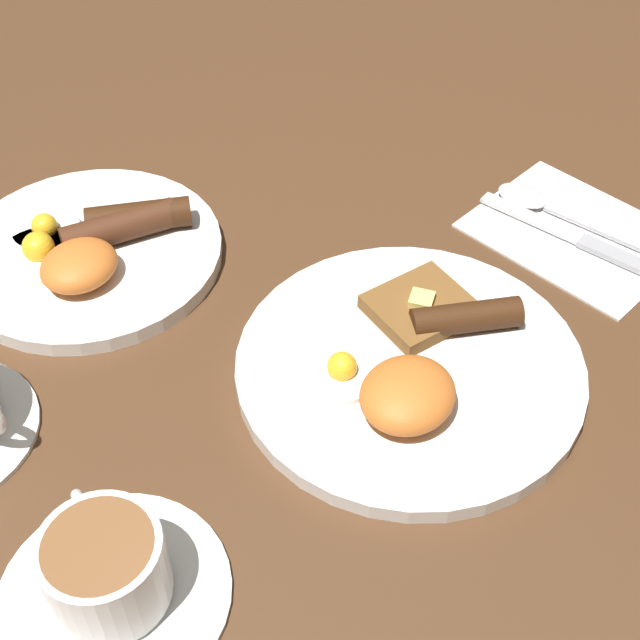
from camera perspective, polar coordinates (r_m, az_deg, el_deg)
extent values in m
plane|color=#4C301C|center=(0.75, 5.70, -3.42)|extent=(3.00, 3.00, 0.00)
cylinder|color=white|center=(0.74, 5.74, -3.04)|extent=(0.29, 0.29, 0.01)
cylinder|color=white|center=(0.72, 1.30, -3.36)|extent=(0.07, 0.07, 0.01)
sphere|color=yellow|center=(0.71, 1.41, -3.00)|extent=(0.02, 0.02, 0.02)
ellipsoid|color=orange|center=(0.69, 5.63, -4.77)|extent=(0.08, 0.07, 0.04)
cylinder|color=#3D210F|center=(0.76, 9.34, 0.15)|extent=(0.09, 0.08, 0.03)
cube|color=brown|center=(0.77, 6.47, 0.80)|extent=(0.10, 0.09, 0.01)
cube|color=#F4E072|center=(0.76, 6.53, 1.33)|extent=(0.03, 0.03, 0.01)
cylinder|color=white|center=(0.87, -14.52, 4.13)|extent=(0.25, 0.25, 0.01)
cylinder|color=white|center=(0.86, -17.46, 3.95)|extent=(0.08, 0.08, 0.01)
sphere|color=yellow|center=(0.85, -17.58, 4.46)|extent=(0.03, 0.03, 0.03)
cylinder|color=white|center=(0.89, -17.11, 5.54)|extent=(0.06, 0.06, 0.01)
sphere|color=yellow|center=(0.88, -17.22, 5.76)|extent=(0.02, 0.02, 0.02)
ellipsoid|color=orange|center=(0.82, -15.17, 3.39)|extent=(0.07, 0.06, 0.03)
cylinder|color=#3C200F|center=(0.86, -11.52, 6.49)|extent=(0.09, 0.09, 0.03)
cylinder|color=#492715|center=(0.85, -12.72, 5.81)|extent=(0.11, 0.07, 0.03)
cylinder|color=white|center=(0.64, -13.06, -16.68)|extent=(0.16, 0.16, 0.01)
cylinder|color=white|center=(0.61, -13.59, -15.19)|extent=(0.08, 0.08, 0.06)
cylinder|color=brown|center=(0.59, -14.04, -13.88)|extent=(0.07, 0.07, 0.00)
torus|color=white|center=(0.63, -14.80, -12.12)|extent=(0.02, 0.04, 0.04)
cube|color=white|center=(0.90, 16.06, 5.38)|extent=(0.17, 0.20, 0.01)
cube|color=silver|center=(0.90, 13.34, 6.39)|extent=(0.02, 0.11, 0.00)
cube|color=#9E9EA3|center=(0.88, 18.82, 3.74)|extent=(0.02, 0.09, 0.01)
ellipsoid|color=silver|center=(0.93, 12.83, 7.77)|extent=(0.04, 0.05, 0.01)
cube|color=silver|center=(0.90, 17.90, 5.28)|extent=(0.01, 0.13, 0.00)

